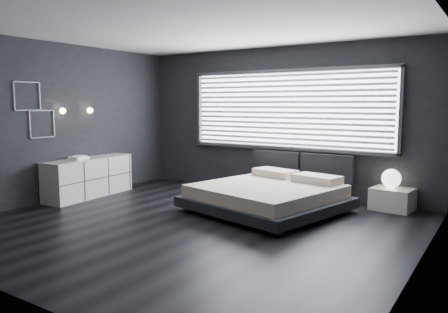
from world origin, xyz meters
The scene contains 12 objects.
room centered at (0.00, 0.00, 1.40)m, with size 6.04×6.00×2.80m.
window centered at (0.20, 2.70, 1.61)m, with size 4.14×0.09×1.52m.
headboard centered at (0.53, 2.64, 0.57)m, with size 1.96×0.16×0.52m.
sconce_near centered at (-2.88, 0.05, 1.60)m, with size 0.18×0.11×0.11m.
sconce_far centered at (-2.88, 0.65, 1.60)m, with size 0.18×0.11×0.11m.
wall_art_upper centered at (-2.98, -0.55, 1.85)m, with size 0.01×0.48×0.48m.
wall_art_lower centered at (-2.98, -0.30, 1.38)m, with size 0.01×0.48×0.48m.
bed centered at (0.54, 1.30, 0.26)m, with size 2.56×2.49×0.56m.
nightstand centered at (2.22, 2.48, 0.18)m, with size 0.62×0.52×0.36m, color silver.
orb_lamp centered at (2.18, 2.51, 0.52)m, with size 0.31×0.31×0.31m, color white.
dresser centered at (-2.78, 0.49, 0.36)m, with size 0.65×1.84×0.72m.
book_stack centered at (-2.77, 0.25, 0.75)m, with size 0.29×0.36×0.07m.
Camera 1 is at (3.74, -4.85, 1.73)m, focal length 35.00 mm.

